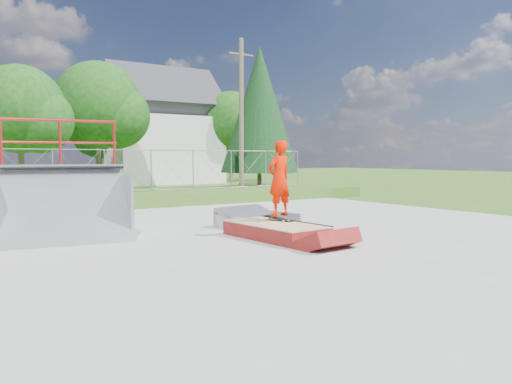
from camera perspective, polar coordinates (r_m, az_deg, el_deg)
ground at (r=11.76m, az=-1.82°, el=-5.67°), size 120.00×120.00×0.00m
concrete_pad at (r=11.75m, az=-1.82°, el=-5.58°), size 20.00×16.00×0.04m
grass_berm at (r=20.37m, az=-16.03°, el=-1.02°), size 24.00×3.00×0.50m
grind_box at (r=12.01m, az=2.21°, el=-4.52°), size 1.47×2.72×0.39m
quarter_pipe at (r=12.68m, az=-21.11°, el=1.46°), size 3.30×2.93×2.94m
flat_bank_ramp at (r=13.84m, az=0.23°, el=-3.11°), size 2.04×2.13×0.53m
skateboard at (r=12.47m, az=2.66°, el=-3.09°), size 0.43×0.82×0.13m
skater at (r=12.39m, az=2.67°, el=1.23°), size 0.75×0.55×1.88m
chain_link_fence at (r=21.26m, az=-16.90°, el=2.28°), size 20.00×0.06×1.80m
gable_house at (r=38.95m, az=-10.80°, el=6.67°), size 8.40×6.08×8.94m
utility_pole at (r=25.82m, az=-1.70°, el=8.50°), size 0.24×0.24×8.00m
tree_left_near at (r=28.12m, az=-24.84°, el=8.25°), size 4.76×4.48×6.65m
tree_center at (r=31.10m, az=-17.05°, el=9.12°), size 5.44×5.12×7.60m
tree_right_far at (r=39.44m, az=-2.43°, el=7.73°), size 5.10×4.80×7.12m
tree_back_mid at (r=39.41m, az=-16.97°, el=6.24°), size 4.08×3.84×5.70m
conifer_tree at (r=32.53m, az=0.41°, el=9.42°), size 5.04×5.04×9.10m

